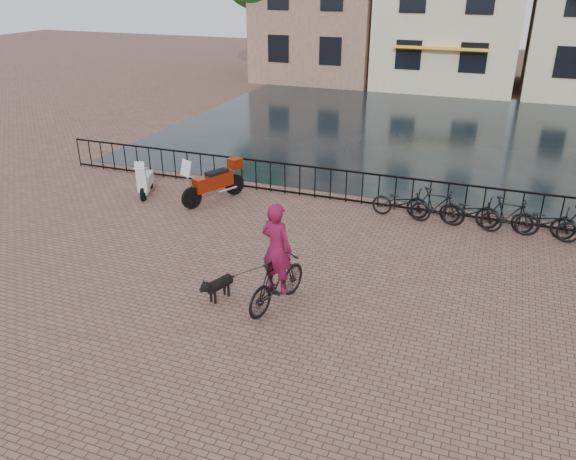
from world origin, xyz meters
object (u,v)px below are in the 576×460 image
(cyclist, at_px, (277,262))
(motorcycle, at_px, (213,177))
(dog, at_px, (219,287))
(scooter, at_px, (145,175))

(cyclist, xyz_separation_m, motorcycle, (-4.03, 4.86, -0.26))
(cyclist, bearing_deg, dog, 23.24)
(dog, xyz_separation_m, scooter, (-5.05, 4.83, 0.36))
(cyclist, bearing_deg, motorcycle, -35.80)
(dog, height_order, motorcycle, motorcycle)
(dog, bearing_deg, cyclist, 28.86)
(motorcycle, relative_size, scooter, 1.50)
(cyclist, relative_size, dog, 2.95)
(dog, height_order, scooter, scooter)
(cyclist, relative_size, motorcycle, 1.25)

